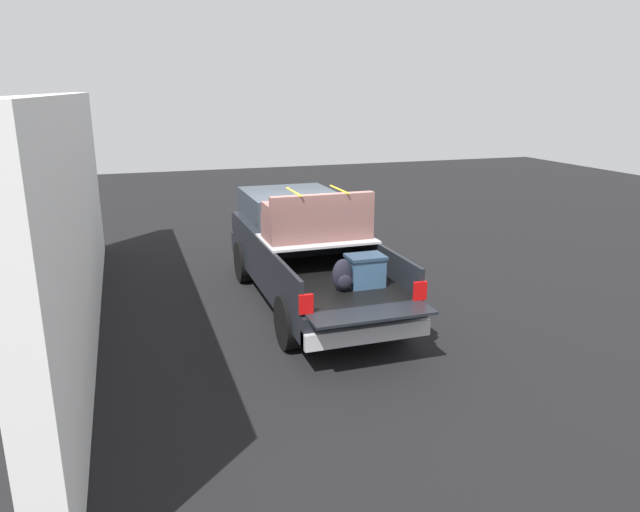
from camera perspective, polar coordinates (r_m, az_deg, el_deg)
ground_plane at (r=11.09m, az=-0.99°, el=-4.67°), size 40.00×40.00×0.00m
pickup_truck at (r=11.15m, az=-1.61°, el=0.74°), size 6.05×2.06×2.23m
building_facade at (r=9.99m, az=-22.75°, el=3.22°), size 11.19×0.36×3.83m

